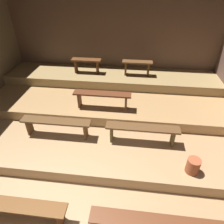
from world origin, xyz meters
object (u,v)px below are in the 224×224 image
(bench_middle_center, at_px, (102,96))
(bench_upper_left, at_px, (86,63))
(bench_upper_right, at_px, (137,65))
(bench_floor_left, at_px, (4,206))
(bench_lower_left, at_px, (56,124))
(bench_lower_right, at_px, (142,130))
(pail_lower, at_px, (193,166))

(bench_middle_center, xyz_separation_m, bench_upper_left, (-0.72, 1.51, 0.24))
(bench_upper_left, height_order, bench_upper_right, same)
(bench_floor_left, bearing_deg, bench_upper_right, 64.90)
(bench_upper_right, bearing_deg, bench_floor_left, -115.10)
(bench_floor_left, relative_size, bench_middle_center, 1.42)
(bench_lower_left, height_order, bench_upper_right, bench_upper_right)
(bench_lower_left, xyz_separation_m, bench_lower_right, (1.89, 0.00, 0.00))
(pail_lower, bearing_deg, bench_lower_right, 143.48)
(pail_lower, bearing_deg, bench_floor_left, -160.30)
(bench_floor_left, relative_size, bench_upper_right, 2.27)
(bench_upper_left, distance_m, bench_upper_right, 1.53)
(bench_lower_left, bearing_deg, bench_lower_right, 0.00)
(bench_floor_left, bearing_deg, bench_lower_left, 82.36)
(bench_lower_right, height_order, pail_lower, bench_lower_right)
(bench_lower_right, bearing_deg, bench_upper_right, 94.30)
(bench_lower_left, relative_size, pail_lower, 5.07)
(bench_floor_left, bearing_deg, bench_middle_center, 66.71)
(bench_upper_left, relative_size, bench_upper_right, 1.00)
(bench_lower_right, height_order, bench_upper_right, bench_upper_right)
(bench_floor_left, relative_size, bench_upper_left, 2.27)
(bench_upper_right, distance_m, pail_lower, 3.33)
(bench_lower_right, bearing_deg, pail_lower, -36.52)
(bench_lower_right, distance_m, bench_middle_center, 1.33)
(bench_floor_left, xyz_separation_m, bench_lower_right, (2.13, 1.79, 0.25))
(bench_lower_left, distance_m, bench_upper_left, 2.43)
(bench_lower_right, distance_m, bench_upper_right, 2.43)
(bench_middle_center, bearing_deg, bench_lower_right, -41.04)
(bench_lower_left, xyz_separation_m, pail_lower, (2.83, -0.69, -0.18))
(bench_lower_right, distance_m, pail_lower, 1.18)
(bench_middle_center, relative_size, bench_upper_left, 1.59)
(bench_lower_right, height_order, bench_middle_center, bench_middle_center)
(bench_middle_center, bearing_deg, pail_lower, -38.91)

